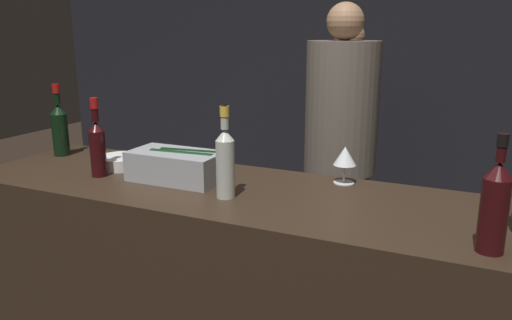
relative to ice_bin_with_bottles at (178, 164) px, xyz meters
The scene contains 11 objects.
wall_back_chalkboard 2.48m from the ice_bin_with_bottles, 81.82° to the left, with size 6.40×0.06×2.80m.
bar_counter 0.68m from the ice_bin_with_bottles, ahead, with size 2.53×0.69×1.03m.
ice_bin_with_bottles is the anchor object (origin of this frame).
bowl_white 0.37m from the ice_bin_with_bottles, 169.14° to the left, with size 0.21×0.21×0.05m.
wine_glass 0.70m from the ice_bin_with_bottles, 21.08° to the left, with size 0.10×0.10×0.16m.
red_wine_bottle_burgundy 0.80m from the ice_bin_with_bottles, behind, with size 0.08×0.08×0.36m.
red_wine_bottle_tall 0.37m from the ice_bin_with_bottles, 166.11° to the right, with size 0.07×0.07×0.34m.
rose_wine_bottle 0.32m from the ice_bin_with_bottles, 21.42° to the right, with size 0.07×0.07×0.35m.
red_wine_bottle_black_foil 1.23m from the ice_bin_with_bottles, 10.69° to the right, with size 0.08×0.08×0.35m.
person_in_hoodie 1.71m from the ice_bin_with_bottles, 80.32° to the left, with size 0.36×0.36×1.71m.
person_blond_tee 1.18m from the ice_bin_with_bottles, 69.92° to the left, with size 0.42×0.42×1.80m.
Camera 1 is at (0.79, -1.36, 1.65)m, focal length 35.00 mm.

